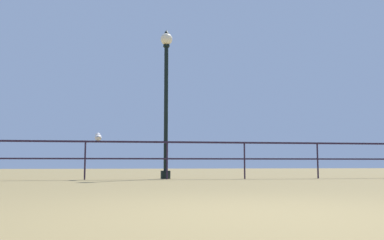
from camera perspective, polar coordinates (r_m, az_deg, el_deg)
ground_plane at (r=3.49m, az=8.67°, el=-12.89°), size 60.00×60.00×0.00m
pier_railing at (r=11.11m, az=-3.45°, el=-4.29°), size 21.43×0.05×1.01m
lamppost_center at (r=11.60m, az=-3.60°, el=4.23°), size 0.34×0.34×4.20m
seagull_on_rail at (r=11.13m, az=-12.83°, el=-2.30°), size 0.21×0.45×0.22m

